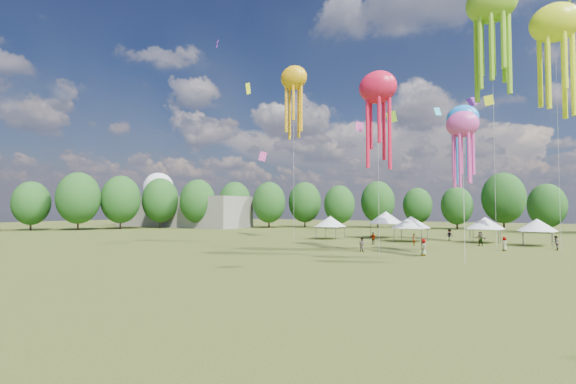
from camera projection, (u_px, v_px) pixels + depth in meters
The scene contains 9 objects.
ground at pixel (134, 371), 12.18m from camera, with size 300.00×300.00×0.00m, color #384416.
spectator_near at pixel (362, 245), 45.78m from camera, with size 0.79×0.62×1.63m, color gray.
spectators_far at pixel (464, 240), 52.12m from camera, with size 21.89×23.95×1.84m.
festival_tents at pixel (418, 221), 61.49m from camera, with size 33.18×13.10×4.43m.
show_kites at pixel (459, 63), 47.25m from camera, with size 37.41×19.70×30.84m.
small_kites at pixel (421, 1), 50.02m from camera, with size 73.82×55.41×44.01m.
treeline at pixel (432, 199), 68.00m from camera, with size 201.57×95.24×13.43m.
hangar at pixel (181, 212), 111.04m from camera, with size 40.00×12.00×8.00m, color gray.
radome at pixel (158, 192), 124.65m from camera, with size 9.00×9.00×16.00m.
Camera 1 is at (10.36, -8.23, 4.88)m, focal length 25.25 mm.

